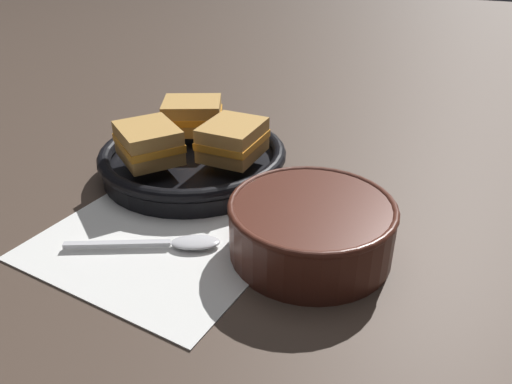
{
  "coord_description": "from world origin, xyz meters",
  "views": [
    {
      "loc": [
        0.2,
        -0.46,
        0.33
      ],
      "look_at": [
        0.0,
        0.02,
        0.03
      ],
      "focal_mm": 35.0,
      "sensor_mm": 36.0,
      "label": 1
    }
  ],
  "objects_px": {
    "spoon": "(174,243)",
    "sandwich_near_left": "(192,115)",
    "soup_bowl": "(311,225)",
    "sandwich_near_right": "(148,143)",
    "sandwich_far_left": "(233,140)",
    "skillet": "(193,160)"
  },
  "relations": [
    {
      "from": "sandwich_near_left",
      "to": "sandwich_near_right",
      "type": "height_order",
      "value": "same"
    },
    {
      "from": "sandwich_far_left",
      "to": "sandwich_near_right",
      "type": "bearing_deg",
      "value": -152.64
    },
    {
      "from": "soup_bowl",
      "to": "spoon",
      "type": "bearing_deg",
      "value": -160.3
    },
    {
      "from": "sandwich_near_left",
      "to": "sandwich_far_left",
      "type": "distance_m",
      "value": 0.11
    },
    {
      "from": "sandwich_near_left",
      "to": "sandwich_near_right",
      "type": "xyz_separation_m",
      "value": [
        -0.01,
        -0.11,
        0.0
      ]
    },
    {
      "from": "sandwich_near_right",
      "to": "skillet",
      "type": "bearing_deg",
      "value": 57.36
    },
    {
      "from": "spoon",
      "to": "skillet",
      "type": "distance_m",
      "value": 0.18
    },
    {
      "from": "sandwich_near_right",
      "to": "sandwich_far_left",
      "type": "distance_m",
      "value": 0.11
    },
    {
      "from": "soup_bowl",
      "to": "sandwich_near_right",
      "type": "xyz_separation_m",
      "value": [
        -0.25,
        0.07,
        0.03
      ]
    },
    {
      "from": "sandwich_near_right",
      "to": "sandwich_far_left",
      "type": "relative_size",
      "value": 1.26
    },
    {
      "from": "spoon",
      "to": "soup_bowl",
      "type": "bearing_deg",
      "value": -4.68
    },
    {
      "from": "soup_bowl",
      "to": "sandwich_near_left",
      "type": "height_order",
      "value": "sandwich_near_left"
    },
    {
      "from": "skillet",
      "to": "sandwich_near_right",
      "type": "xyz_separation_m",
      "value": [
        -0.03,
        -0.05,
        0.04
      ]
    },
    {
      "from": "sandwich_far_left",
      "to": "spoon",
      "type": "bearing_deg",
      "value": -88.86
    },
    {
      "from": "spoon",
      "to": "skillet",
      "type": "xyz_separation_m",
      "value": [
        -0.07,
        0.17,
        0.01
      ]
    },
    {
      "from": "skillet",
      "to": "sandwich_far_left",
      "type": "height_order",
      "value": "sandwich_far_left"
    },
    {
      "from": "skillet",
      "to": "sandwich_far_left",
      "type": "distance_m",
      "value": 0.08
    },
    {
      "from": "spoon",
      "to": "sandwich_near_right",
      "type": "distance_m",
      "value": 0.17
    },
    {
      "from": "spoon",
      "to": "sandwich_near_right",
      "type": "bearing_deg",
      "value": 106.74
    },
    {
      "from": "spoon",
      "to": "sandwich_near_right",
      "type": "xyz_separation_m",
      "value": [
        -0.1,
        0.12,
        0.06
      ]
    },
    {
      "from": "spoon",
      "to": "sandwich_near_left",
      "type": "distance_m",
      "value": 0.25
    },
    {
      "from": "soup_bowl",
      "to": "spoon",
      "type": "height_order",
      "value": "soup_bowl"
    }
  ]
}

